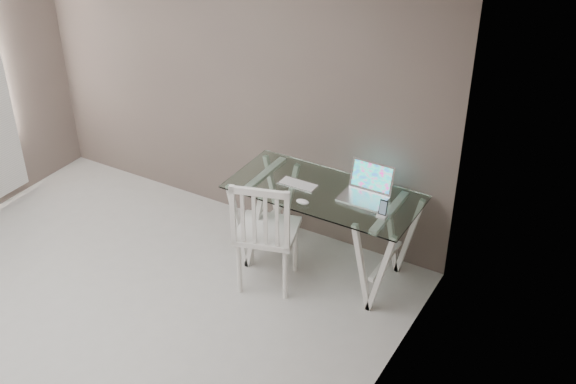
% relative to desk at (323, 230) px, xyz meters
% --- Properties ---
extents(room, '(4.50, 4.52, 2.71)m').
position_rel_desk_xyz_m(room, '(-1.16, -1.81, 1.33)').
color(room, '#B7B5AF').
rests_on(room, ground).
extents(desk, '(1.50, 0.70, 0.75)m').
position_rel_desk_xyz_m(desk, '(0.00, 0.00, 0.00)').
color(desk, silver).
rests_on(desk, ground).
extents(chair, '(0.57, 0.57, 0.99)m').
position_rel_desk_xyz_m(chair, '(-0.27, -0.44, 0.16)').
color(chair, white).
rests_on(chair, ground).
extents(laptop, '(0.35, 0.31, 0.24)m').
position_rel_desk_xyz_m(laptop, '(0.31, 0.10, 0.42)').
color(laptop, silver).
rests_on(laptop, desk).
extents(keyboard, '(0.31, 0.13, 0.01)m').
position_rel_desk_xyz_m(keyboard, '(-0.22, -0.02, 0.37)').
color(keyboard, silver).
rests_on(keyboard, desk).
extents(mouse, '(0.10, 0.06, 0.03)m').
position_rel_desk_xyz_m(mouse, '(-0.06, -0.24, 0.38)').
color(mouse, white).
rests_on(mouse, desk).
extents(phone_dock, '(0.07, 0.07, 0.13)m').
position_rel_desk_xyz_m(phone_dock, '(0.53, -0.10, 0.40)').
color(phone_dock, white).
rests_on(phone_dock, desk).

